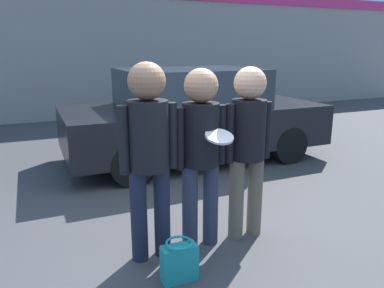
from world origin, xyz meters
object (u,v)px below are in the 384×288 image
Objects in this scene: person_right at (248,139)px; handbag at (179,262)px; parked_car_near at (193,115)px; person_left at (149,145)px; person_middle_with_frisbee at (201,144)px; shrub at (241,93)px.

person_right is 1.33m from handbag.
parked_car_near reaches higher than handbag.
person_middle_with_frisbee is (0.51, 0.01, -0.05)m from person_left.
shrub reaches higher than handbag.
parked_car_near is 3.91× the size of shrub.
parked_car_near is (0.63, 2.77, -0.26)m from person_right.
person_middle_with_frisbee is at bearing 179.63° from person_right.
shrub is at bearing 59.61° from person_right.
person_middle_with_frisbee is 4.89× the size of handbag.
parked_car_near is (1.64, 2.78, -0.31)m from person_left.
shrub is (3.35, 4.01, -0.21)m from parked_car_near.
person_middle_with_frisbee is 8.14m from shrub.
shrub is 3.16× the size of handbag.
person_left is 8.44m from shrub.
person_middle_with_frisbee reaches higher than shrub.
person_left is at bearing -120.53° from parked_car_near.
parked_car_near is at bearing 67.74° from person_middle_with_frisbee.
handbag is (0.10, -0.44, -0.91)m from person_left.
handbag is (-0.40, -0.46, -0.86)m from person_middle_with_frisbee.
person_left reaches higher than parked_car_near.
shrub is at bearing 53.70° from person_left.
person_right is at bearing -0.37° from person_middle_with_frisbee.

